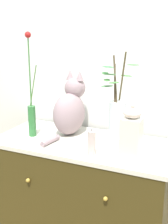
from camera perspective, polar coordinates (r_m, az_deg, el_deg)
wall_back at (r=1.98m, az=3.86°, el=10.82°), size 4.40×0.08×2.60m
sideboard at (r=1.99m, az=-0.00°, el=-16.54°), size 1.05×0.51×0.82m
cat_sitting at (r=1.88m, az=-2.63°, el=0.55°), size 0.21×0.39×0.39m
vase_slim_green at (r=1.87m, az=-9.76°, el=0.33°), size 0.07×0.05×0.62m
bowl_porcelain at (r=1.75m, az=6.14°, el=-5.16°), size 0.19×0.19×0.06m
vase_glass_clear at (r=1.70m, az=6.23°, el=-0.43°), size 0.20×0.16×0.46m
jar_lidded_porcelain at (r=1.52m, az=8.83°, el=-4.36°), size 0.10×0.10×0.30m
candle_pillar at (r=1.60m, az=1.42°, el=-5.83°), size 0.04×0.04×0.14m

